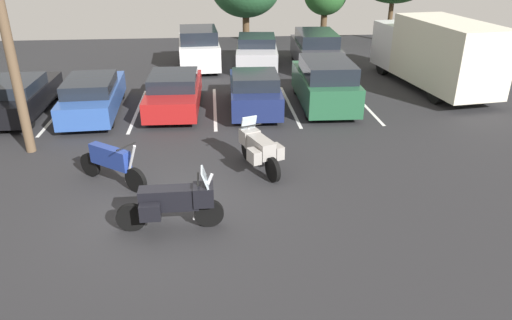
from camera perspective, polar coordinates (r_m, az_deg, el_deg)
ground at (r=11.60m, az=-10.81°, el=-5.98°), size 44.00×44.00×0.10m
motorcycle_touring at (r=10.48m, az=-9.86°, el=-4.94°), size 2.35×0.91×1.42m
motorcycle_second at (r=12.79m, az=-16.97°, el=-0.30°), size 1.93×1.52×1.30m
motorcycle_third at (r=13.01m, az=0.31°, el=1.48°), size 1.18×2.02×1.38m
parking_stripes at (r=18.55m, az=-13.99°, el=5.87°), size 17.50×5.01×0.01m
car_black at (r=19.42m, az=-26.62°, el=6.87°), size 1.86×4.72×1.34m
car_blue at (r=18.38m, az=-18.98°, el=7.33°), size 2.00×4.91×1.40m
car_red at (r=18.16m, az=-9.76°, el=8.09°), size 1.95×4.64×1.38m
car_navy at (r=17.83m, az=-0.18°, el=8.25°), size 1.90×4.26×1.47m
car_green at (r=18.41m, az=8.27°, el=9.11°), size 2.02×4.57×1.82m
car_far_white at (r=24.31m, az=-6.88°, el=13.18°), size 2.12×4.44×1.96m
car_far_silver at (r=24.54m, az=0.08°, el=12.94°), size 2.35×4.94×1.52m
car_far_charcoal at (r=24.45m, az=7.15°, el=13.02°), size 2.14×4.88×1.77m
box_truck at (r=21.76m, az=20.71°, el=12.02°), size 3.12×7.27×2.94m
utility_pole at (r=14.93m, az=-28.36°, el=15.93°), size 1.63×0.98×8.16m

